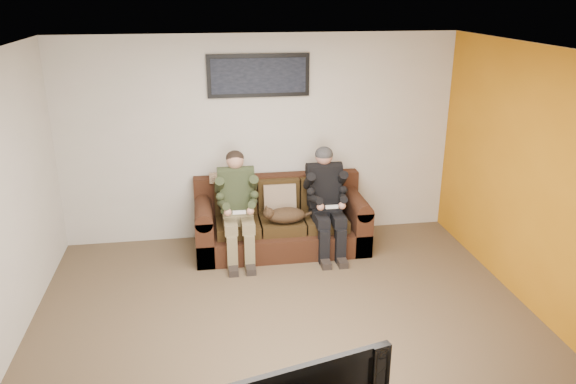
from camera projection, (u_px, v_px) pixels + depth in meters
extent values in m
plane|color=brown|center=(288.00, 326.00, 5.45)|extent=(5.00, 5.00, 0.00)
plane|color=silver|center=(289.00, 53.00, 4.57)|extent=(5.00, 5.00, 0.00)
plane|color=beige|center=(260.00, 139.00, 7.10)|extent=(5.00, 0.00, 5.00)
plane|color=beige|center=(357.00, 353.00, 2.92)|extent=(5.00, 0.00, 5.00)
plane|color=beige|center=(545.00, 187.00, 5.38)|extent=(0.00, 4.50, 4.50)
plane|color=#C47813|center=(545.00, 187.00, 5.38)|extent=(0.00, 4.50, 4.50)
cube|color=#371C10|center=(281.00, 237.00, 7.06)|extent=(2.11, 0.91, 0.29)
cube|color=#371C10|center=(277.00, 196.00, 7.24)|extent=(2.11, 0.19, 0.58)
cube|color=#371C10|center=(204.00, 232.00, 6.87)|extent=(0.21, 0.91, 0.58)
cube|color=#371C10|center=(355.00, 222.00, 7.15)|extent=(0.21, 0.91, 0.58)
cylinder|color=#371C10|center=(203.00, 210.00, 6.77)|extent=(0.21, 0.91, 0.21)
cylinder|color=#371C10|center=(356.00, 201.00, 7.05)|extent=(0.21, 0.91, 0.21)
cube|color=#342410|center=(238.00, 226.00, 6.86)|extent=(0.52, 0.58, 0.13)
cube|color=#342410|center=(236.00, 197.00, 7.02)|extent=(0.52, 0.13, 0.42)
cube|color=#342410|center=(282.00, 224.00, 6.94)|extent=(0.52, 0.58, 0.13)
cube|color=#342410|center=(278.00, 195.00, 7.10)|extent=(0.52, 0.13, 0.42)
cube|color=#342410|center=(324.00, 221.00, 7.02)|extent=(0.52, 0.58, 0.13)
cube|color=#342410|center=(320.00, 193.00, 7.18)|extent=(0.52, 0.13, 0.42)
cube|color=#8B745B|center=(280.00, 199.00, 7.00)|extent=(0.40, 0.19, 0.40)
cube|color=tan|center=(227.00, 177.00, 7.03)|extent=(0.43, 0.21, 0.08)
cube|color=olive|center=(238.00, 217.00, 6.79)|extent=(0.36, 0.30, 0.14)
cube|color=#2E3721|center=(236.00, 191.00, 6.78)|extent=(0.40, 0.30, 0.53)
cylinder|color=#2E3721|center=(236.00, 174.00, 6.72)|extent=(0.44, 0.18, 0.18)
sphere|color=tan|center=(235.00, 160.00, 6.69)|extent=(0.21, 0.21, 0.21)
cube|color=olive|center=(230.00, 224.00, 6.59)|extent=(0.15, 0.42, 0.13)
cube|color=olive|center=(247.00, 223.00, 6.62)|extent=(0.15, 0.42, 0.13)
cube|color=olive|center=(232.00, 253.00, 6.50)|extent=(0.12, 0.13, 0.42)
cube|color=olive|center=(249.00, 252.00, 6.53)|extent=(0.12, 0.13, 0.42)
cube|color=black|center=(233.00, 269.00, 6.48)|extent=(0.11, 0.26, 0.08)
cube|color=black|center=(250.00, 268.00, 6.51)|extent=(0.11, 0.26, 0.08)
cylinder|color=#2E3721|center=(220.00, 186.00, 6.65)|extent=(0.11, 0.30, 0.28)
cylinder|color=#2E3721|center=(253.00, 184.00, 6.71)|extent=(0.11, 0.30, 0.28)
cylinder|color=#2E3721|center=(224.00, 205.00, 6.50)|extent=(0.14, 0.32, 0.15)
cylinder|color=#2E3721|center=(253.00, 203.00, 6.55)|extent=(0.14, 0.32, 0.15)
sphere|color=tan|center=(228.00, 212.00, 6.41)|extent=(0.09, 0.09, 0.09)
sphere|color=tan|center=(250.00, 211.00, 6.45)|extent=(0.09, 0.09, 0.09)
cube|color=white|center=(239.00, 212.00, 6.42)|extent=(0.15, 0.04, 0.03)
ellipsoid|color=black|center=(235.00, 158.00, 6.69)|extent=(0.22, 0.22, 0.17)
cube|color=black|center=(325.00, 212.00, 6.95)|extent=(0.36, 0.30, 0.14)
cube|color=black|center=(324.00, 186.00, 6.94)|extent=(0.40, 0.30, 0.53)
cylinder|color=black|center=(324.00, 169.00, 6.88)|extent=(0.44, 0.18, 0.18)
sphere|color=tan|center=(324.00, 156.00, 6.85)|extent=(0.21, 0.21, 0.21)
cube|color=black|center=(321.00, 219.00, 6.75)|extent=(0.15, 0.42, 0.13)
cube|color=black|center=(337.00, 218.00, 6.78)|extent=(0.15, 0.42, 0.13)
cube|color=black|center=(324.00, 246.00, 6.66)|extent=(0.12, 0.13, 0.42)
cube|color=black|center=(340.00, 245.00, 6.69)|extent=(0.12, 0.13, 0.42)
cube|color=black|center=(325.00, 262.00, 6.64)|extent=(0.11, 0.26, 0.08)
cube|color=black|center=(341.00, 261.00, 6.67)|extent=(0.11, 0.26, 0.08)
cylinder|color=black|center=(309.00, 181.00, 6.81)|extent=(0.11, 0.30, 0.28)
cylinder|color=black|center=(341.00, 179.00, 6.87)|extent=(0.11, 0.30, 0.28)
cylinder|color=black|center=(315.00, 200.00, 6.66)|extent=(0.14, 0.32, 0.15)
cylinder|color=black|center=(343.00, 198.00, 6.71)|extent=(0.14, 0.32, 0.15)
sphere|color=tan|center=(321.00, 207.00, 6.58)|extent=(0.09, 0.09, 0.09)
sphere|color=tan|center=(342.00, 206.00, 6.61)|extent=(0.09, 0.09, 0.09)
cube|color=white|center=(332.00, 207.00, 6.58)|extent=(0.15, 0.04, 0.03)
ellipsoid|color=black|center=(324.00, 154.00, 6.84)|extent=(0.22, 0.22, 0.19)
ellipsoid|color=#47301C|center=(286.00, 215.00, 6.76)|extent=(0.47, 0.26, 0.19)
sphere|color=#47301C|center=(268.00, 213.00, 6.68)|extent=(0.14, 0.14, 0.14)
cone|color=#47301C|center=(267.00, 209.00, 6.62)|extent=(0.04, 0.04, 0.04)
cone|color=#47301C|center=(266.00, 207.00, 6.69)|extent=(0.04, 0.04, 0.04)
cylinder|color=#47301C|center=(305.00, 215.00, 6.86)|extent=(0.26, 0.13, 0.08)
cube|color=black|center=(259.00, 76.00, 6.80)|extent=(1.25, 0.04, 0.52)
cube|color=black|center=(259.00, 76.00, 6.77)|extent=(1.15, 0.01, 0.42)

